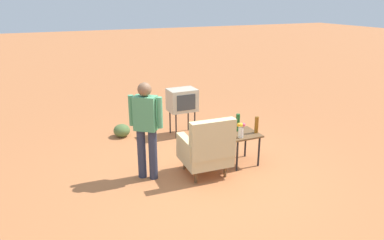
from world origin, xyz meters
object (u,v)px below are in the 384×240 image
armchair (207,149)px  bottle_wine_green (238,123)px  flower_vase (241,129)px  side_table (242,137)px  tv_on_stand (182,100)px  person_standing (146,125)px  bottle_tall_amber (257,125)px

armchair → bottle_wine_green: 0.86m
armchair → flower_vase: bearing=-179.1°
side_table → tv_on_stand: 1.87m
tv_on_stand → flower_vase: (-0.28, 1.97, -0.04)m
side_table → tv_on_stand: tv_on_stand is taller
armchair → bottle_wine_green: bearing=-158.0°
tv_on_stand → person_standing: size_ratio=0.63×
person_standing → bottle_wine_green: bearing=179.1°
bottle_tall_amber → flower_vase: bearing=13.1°
armchair → tv_on_stand: bearing=-100.6°
armchair → flower_vase: armchair is taller
person_standing → tv_on_stand: bearing=-128.5°
bottle_wine_green → side_table: bearing=99.2°
person_standing → bottle_tall_amber: bearing=173.0°
side_table → bottle_tall_amber: bearing=161.1°
side_table → bottle_tall_amber: 0.34m
person_standing → bottle_tall_amber: size_ratio=5.47×
armchair → side_table: 0.81m
tv_on_stand → person_standing: person_standing is taller
armchair → bottle_wine_green: (-0.77, -0.31, 0.25)m
tv_on_stand → bottle_wine_green: 1.71m
person_standing → flower_vase: 1.63m
flower_vase → bottle_tall_amber: bearing=-166.9°
side_table → bottle_wine_green: 0.28m
bottle_tall_amber → flower_vase: (0.38, 0.09, -0.00)m
side_table → bottle_wine_green: bottle_wine_green is taller
person_standing → bottle_wine_green: person_standing is taller
flower_vase → person_standing: bearing=-11.7°
side_table → person_standing: 1.78m
side_table → bottle_tall_amber: bottle_tall_amber is taller
bottle_wine_green → bottle_tall_amber: bearing=140.7°
tv_on_stand → bottle_wine_green: tv_on_stand is taller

